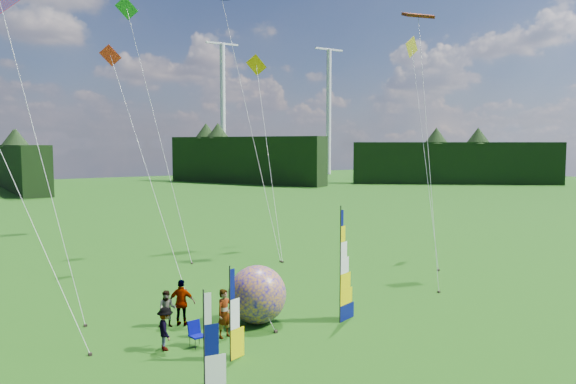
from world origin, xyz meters
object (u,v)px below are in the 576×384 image
side_banner_left (230,316)px  side_banner_far (204,341)px  feather_banner_main (340,267)px  spectator_b (167,309)px  bol_inflatable (257,294)px  spectator_d (182,303)px  spectator_a (225,313)px  camp_chair (197,334)px  kite_whale (248,104)px  spectator_c (165,329)px

side_banner_left → side_banner_far: size_ratio=1.09×
feather_banner_main → spectator_b: feather_banner_main is taller
bol_inflatable → spectator_d: (-2.73, 1.41, -0.26)m
side_banner_far → bol_inflatable: 6.33m
side_banner_left → spectator_a: (0.93, 2.27, -0.66)m
spectator_a → camp_chair: bearing=-178.6°
spectator_b → side_banner_far: bearing=-70.0°
bol_inflatable → spectator_a: (-1.90, -0.79, -0.27)m
spectator_a → kite_whale: kite_whale is taller
spectator_c → spectator_d: (1.56, 2.24, 0.17)m
side_banner_left → spectator_d: size_ratio=1.68×
spectator_d → kite_whale: kite_whale is taller
spectator_c → spectator_d: bearing=-24.2°
feather_banner_main → spectator_d: (-5.61, 3.26, -1.40)m
feather_banner_main → spectator_a: (-4.77, 1.06, -1.42)m
bol_inflatable → spectator_a: bearing=-157.3°
spectator_b → camp_chair: bearing=-57.3°
kite_whale → side_banner_far: bearing=-110.8°
feather_banner_main → bol_inflatable: feather_banner_main is taller
bol_inflatable → side_banner_far: bearing=-134.6°
feather_banner_main → spectator_b: bearing=131.2°
feather_banner_main → side_banner_left: (-5.70, -1.21, -0.76)m
spectator_d → side_banner_left: bearing=126.2°
bol_inflatable → side_banner_left: bearing=-132.7°
camp_chair → kite_whale: bearing=49.1°
spectator_c → camp_chair: bearing=-97.3°
side_banner_left → kite_whale: 22.82m
spectator_c → kite_whale: bearing=-26.9°
side_banner_far → spectator_c: bearing=96.0°
side_banner_left → spectator_a: side_banner_left is taller
spectator_b → kite_whale: size_ratio=0.07×
side_banner_far → bol_inflatable: (4.44, 4.50, -0.26)m
spectator_a → camp_chair: spectator_a is taller
spectator_b → spectator_d: (0.57, -0.15, 0.20)m
feather_banner_main → camp_chair: (-6.08, 0.68, -1.88)m
spectator_b → kite_whale: (11.26, 13.54, 9.46)m
spectator_a → kite_whale: size_ratio=0.09×
feather_banner_main → spectator_b: (-6.18, 3.41, -1.60)m
spectator_a → bol_inflatable: bearing=7.7°
side_banner_far → camp_chair: size_ratio=3.11×
side_banner_left → side_banner_far: 2.16m
spectator_a → spectator_c: bearing=165.9°
feather_banner_main → spectator_d: size_ratio=2.48×
side_banner_left → spectator_c: 2.80m
bol_inflatable → spectator_b: (-3.30, 1.55, -0.46)m
side_banner_left → spectator_c: side_banner_left is taller
feather_banner_main → spectator_d: 6.64m
side_banner_far → spectator_c: (0.15, 3.67, -0.69)m
kite_whale → spectator_d: bearing=-116.4°
feather_banner_main → bol_inflatable: size_ratio=1.95×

